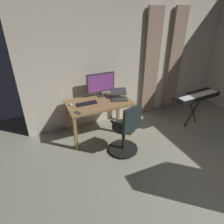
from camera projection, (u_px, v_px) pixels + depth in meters
back_room_partition at (133, 57)px, 4.48m from camera, size 4.92×0.10×2.85m
curtain_left_panel at (175, 62)px, 4.89m from camera, size 0.35×0.06×2.46m
curtain_right_panel at (151, 65)px, 4.65m from camera, size 0.38×0.06×2.46m
desk at (99, 106)px, 4.07m from camera, size 1.28×0.76×0.75m
office_chair at (126, 131)px, 3.60m from camera, size 0.56×0.56×1.02m
computer_monitor at (101, 83)px, 4.15m from camera, size 0.61×0.18×0.50m
computer_keyboard at (87, 103)px, 3.93m from camera, size 0.41×0.13×0.02m
laptop at (119, 96)px, 4.13m from camera, size 0.42×0.42×0.17m
computer_mouse at (71, 104)px, 3.88m from camera, size 0.06×0.10×0.04m
cell_phone_by_monitor at (78, 113)px, 3.61m from camera, size 0.12×0.16×0.01m
cell_phone_face_up at (118, 94)px, 4.36m from camera, size 0.12×0.16×0.01m
piano_keyboard at (196, 97)px, 4.31m from camera, size 1.12×0.40×0.79m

